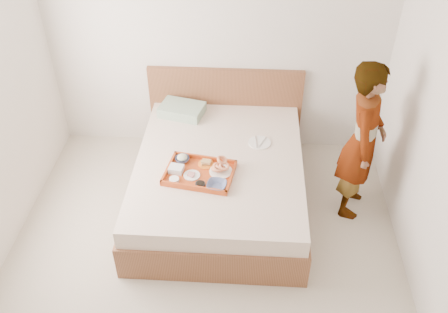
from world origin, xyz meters
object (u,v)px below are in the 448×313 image
Objects in this scene: bed at (219,181)px; person at (362,141)px; tray at (200,173)px; dinner_plate at (260,143)px.

person is at bearing 1.00° from bed.
tray is at bearing -124.97° from bed.
person is at bearing -15.70° from dinner_plate.
bed is at bearing -143.47° from dinner_plate.
tray reaches higher than bed.
bed is 0.41m from tray.
dinner_plate is (0.54, 0.51, -0.02)m from tray.
dinner_plate is 0.14× the size of person.
dinner_plate is at bearing 88.11° from person.
bed is at bearing 64.52° from tray.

